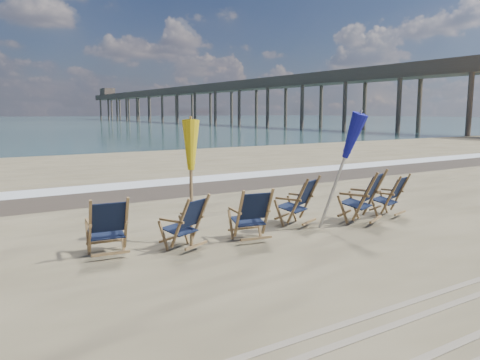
{
  "coord_description": "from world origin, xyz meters",
  "views": [
    {
      "loc": [
        -4.91,
        -5.58,
        2.24
      ],
      "look_at": [
        0.0,
        2.2,
        0.9
      ],
      "focal_mm": 35.0,
      "sensor_mm": 36.0,
      "label": 1
    }
  ],
  "objects": [
    {
      "name": "wet_sand_strip",
      "position": [
        0.0,
        6.8,
        0.0
      ],
      "size": [
        200.0,
        2.6,
        0.0
      ],
      "primitive_type": "cube",
      "color": "#42362A",
      "rests_on": "ground"
    },
    {
      "name": "tire_tracks",
      "position": [
        0.0,
        -2.8,
        0.01
      ],
      "size": [
        80.0,
        1.3,
        0.01
      ],
      "primitive_type": null,
      "color": "gray",
      "rests_on": "ground"
    },
    {
      "name": "beach_chair_4",
      "position": [
        2.51,
        0.95,
        0.55
      ],
      "size": [
        0.97,
        1.01,
        1.1
      ],
      "primitive_type": null,
      "rotation": [
        0.0,
        0.0,
        3.56
      ],
      "color": "black",
      "rests_on": "ground"
    },
    {
      "name": "umbrella_blue",
      "position": [
        1.32,
        0.82,
        1.77
      ],
      "size": [
        0.3,
        0.3,
        2.3
      ],
      "color": "#A5A5AD",
      "rests_on": "ground"
    },
    {
      "name": "beach_chair_3",
      "position": [
        1.24,
        1.51,
        0.5
      ],
      "size": [
        0.88,
        0.92,
        1.0
      ],
      "primitive_type": null,
      "rotation": [
        0.0,
        0.0,
        3.57
      ],
      "color": "black",
      "rests_on": "ground"
    },
    {
      "name": "fishing_pier",
      "position": [
        38.0,
        74.0,
        4.65
      ],
      "size": [
        4.4,
        140.0,
        9.3
      ],
      "primitive_type": null,
      "color": "brown",
      "rests_on": "ground"
    },
    {
      "name": "beach_chair_0",
      "position": [
        -2.61,
        1.39,
        0.49
      ],
      "size": [
        0.71,
        0.77,
        0.97
      ],
      "primitive_type": null,
      "rotation": [
        0.0,
        0.0,
        3.01
      ],
      "color": "black",
      "rests_on": "ground"
    },
    {
      "name": "umbrella_yellow",
      "position": [
        -1.42,
        1.5,
        1.59
      ],
      "size": [
        0.3,
        0.3,
        2.11
      ],
      "color": "olive",
      "rests_on": "ground"
    },
    {
      "name": "surf_foam",
      "position": [
        0.0,
        8.3,
        0.0
      ],
      "size": [
        200.0,
        1.4,
        0.01
      ],
      "primitive_type": "cube",
      "color": "silver",
      "rests_on": "ground"
    },
    {
      "name": "beach_chair_5",
      "position": [
        3.45,
        1.07,
        0.47
      ],
      "size": [
        0.77,
        0.82,
        0.93
      ],
      "primitive_type": null,
      "rotation": [
        0.0,
        0.0,
        3.45
      ],
      "color": "black",
      "rests_on": "ground"
    },
    {
      "name": "beach_chair_1",
      "position": [
        -1.39,
        1.23,
        0.46
      ],
      "size": [
        0.81,
        0.84,
        0.92
      ],
      "primitive_type": null,
      "rotation": [
        0.0,
        0.0,
        3.56
      ],
      "color": "black",
      "rests_on": "ground"
    },
    {
      "name": "beach_chair_2",
      "position": [
        -0.24,
        0.91,
        0.48
      ],
      "size": [
        0.73,
        0.79,
        0.97
      ],
      "primitive_type": null,
      "rotation": [
        0.0,
        0.0,
        2.97
      ],
      "color": "black",
      "rests_on": "ground"
    }
  ]
}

